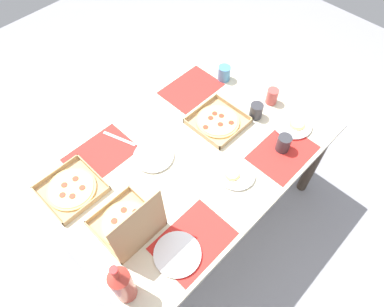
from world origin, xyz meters
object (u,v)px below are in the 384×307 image
at_px(plate_far_left, 154,156).
at_px(pizza_box_corner_left, 72,189).
at_px(cup_red, 284,143).
at_px(cup_clear_left, 272,96).
at_px(soda_bottle, 122,284).
at_px(cup_dark, 224,73).
at_px(plate_middle, 177,254).
at_px(cup_clear_right, 256,111).
at_px(pizza_box_edge_far, 129,224).
at_px(plate_far_right, 293,124).
at_px(plate_near_right, 236,174).
at_px(pizza_box_center, 218,121).

bearing_deg(plate_far_left, pizza_box_corner_left, -18.67).
height_order(cup_red, cup_clear_left, cup_red).
bearing_deg(soda_bottle, cup_dark, -155.72).
bearing_deg(cup_clear_left, cup_red, 46.85).
bearing_deg(plate_middle, cup_clear_left, -165.56).
xyz_separation_m(pizza_box_corner_left, cup_dark, (-1.16, 0.01, 0.04)).
height_order(pizza_box_corner_left, plate_far_left, pizza_box_corner_left).
bearing_deg(cup_clear_right, pizza_box_edge_far, 1.07).
distance_m(pizza_box_edge_far, cup_clear_left, 1.13).
distance_m(plate_far_right, cup_red, 0.19).
distance_m(pizza_box_corner_left, cup_red, 1.14).
relative_size(pizza_box_corner_left, plate_near_right, 1.42).
height_order(pizza_box_center, cup_dark, cup_dark).
bearing_deg(cup_red, cup_clear_right, -108.45).
relative_size(pizza_box_edge_far, plate_far_left, 1.43).
distance_m(plate_middle, cup_dark, 1.19).
xyz_separation_m(plate_far_right, cup_red, (0.18, 0.06, 0.04)).
xyz_separation_m(plate_far_right, cup_clear_right, (0.10, -0.20, 0.04)).
xyz_separation_m(pizza_box_center, soda_bottle, (0.98, 0.36, 0.12)).
xyz_separation_m(cup_clear_left, cup_clear_right, (0.16, 0.00, -0.00)).
relative_size(soda_bottle, cup_clear_right, 3.46).
relative_size(pizza_box_edge_far, cup_red, 3.12).
relative_size(cup_dark, cup_clear_right, 1.05).
distance_m(pizza_box_corner_left, plate_far_left, 0.45).
bearing_deg(pizza_box_edge_far, plate_far_right, 170.42).
relative_size(pizza_box_center, pizza_box_edge_far, 0.92).
distance_m(pizza_box_edge_far, cup_red, 0.92).
height_order(plate_middle, plate_near_right, plate_near_right).
relative_size(pizza_box_center, cup_dark, 2.96).
xyz_separation_m(plate_far_left, cup_red, (-0.53, 0.47, 0.04)).
height_order(pizza_box_corner_left, cup_clear_right, cup_clear_right).
bearing_deg(soda_bottle, plate_far_left, -141.26).
bearing_deg(cup_clear_right, plate_far_left, -18.72).
distance_m(pizza_box_corner_left, cup_clear_right, 1.11).
bearing_deg(plate_near_right, plate_middle, 9.60).
bearing_deg(cup_dark, pizza_box_corner_left, -0.51).
bearing_deg(plate_middle, pizza_box_corner_left, -77.23).
xyz_separation_m(plate_middle, cup_red, (-0.82, -0.02, 0.04)).
relative_size(pizza_box_corner_left, cup_dark, 2.93).
relative_size(pizza_box_center, cup_red, 2.85).
distance_m(pizza_box_edge_far, plate_middle, 0.27).
height_order(soda_bottle, cup_clear_left, soda_bottle).
relative_size(plate_middle, cup_dark, 2.24).
height_order(pizza_box_edge_far, cup_clear_right, pizza_box_edge_far).
height_order(cup_clear_left, cup_clear_right, cup_clear_left).
bearing_deg(plate_far_left, cup_dark, -169.52).
bearing_deg(plate_middle, plate_far_right, -175.91).
height_order(cup_dark, cup_clear_right, cup_dark).
relative_size(plate_near_right, cup_clear_left, 2.02).
bearing_deg(plate_far_left, cup_clear_right, 161.28).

